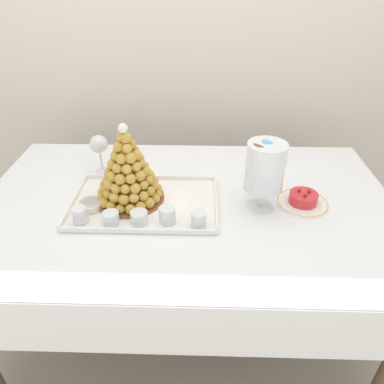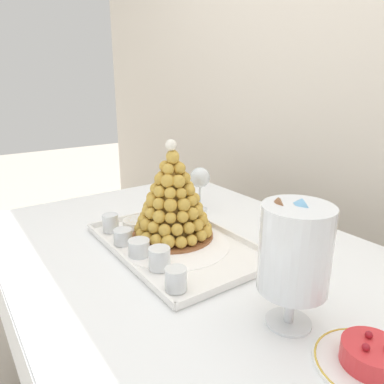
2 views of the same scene
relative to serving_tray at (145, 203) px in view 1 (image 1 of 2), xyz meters
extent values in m
plane|color=#B2A899|center=(0.16, 0.02, -0.73)|extent=(12.00, 12.00, 0.00)
cube|color=silver|center=(0.16, 0.85, 0.52)|extent=(4.80, 0.10, 2.50)
cylinder|color=brown|center=(-0.57, 0.44, -0.38)|extent=(0.04, 0.04, 0.71)
cylinder|color=brown|center=(0.89, 0.44, -0.38)|extent=(0.04, 0.04, 0.71)
cube|color=brown|center=(0.16, 0.02, -0.02)|extent=(1.58, 0.95, 0.02)
cube|color=white|center=(0.16, 0.02, -0.01)|extent=(1.64, 1.01, 0.00)
cube|color=white|center=(0.16, -0.48, -0.12)|extent=(1.64, 0.01, 0.22)
cube|color=white|center=(0.16, 0.53, -0.12)|extent=(1.64, 0.01, 0.22)
cube|color=white|center=(0.00, 0.00, 0.00)|extent=(0.55, 0.36, 0.01)
cube|color=white|center=(0.00, -0.18, 0.01)|extent=(0.55, 0.01, 0.02)
cube|color=white|center=(0.00, 0.18, 0.01)|extent=(0.55, 0.01, 0.02)
cube|color=white|center=(-0.28, 0.00, 0.01)|extent=(0.01, 0.36, 0.02)
cube|color=white|center=(0.28, 0.00, 0.01)|extent=(0.01, 0.36, 0.02)
cylinder|color=white|center=(0.00, 0.00, 0.00)|extent=(0.33, 0.33, 0.00)
cylinder|color=brown|center=(-0.06, 0.03, 0.01)|extent=(0.26, 0.26, 0.01)
cone|color=#AD8032|center=(-0.06, 0.03, 0.14)|extent=(0.18, 0.18, 0.27)
sphere|color=gold|center=(0.05, 0.03, 0.03)|extent=(0.03, 0.03, 0.03)
sphere|color=gold|center=(0.04, 0.06, 0.03)|extent=(0.04, 0.04, 0.04)
sphere|color=gold|center=(0.02, 0.10, 0.03)|extent=(0.04, 0.04, 0.04)
sphere|color=gold|center=(-0.01, 0.12, 0.03)|extent=(0.04, 0.04, 0.04)
sphere|color=gold|center=(-0.04, 0.13, 0.03)|extent=(0.04, 0.04, 0.04)
sphere|color=gold|center=(-0.08, 0.13, 0.03)|extent=(0.04, 0.04, 0.04)
sphere|color=gold|center=(-0.11, 0.12, 0.03)|extent=(0.04, 0.04, 0.04)
sphere|color=gold|center=(-0.14, 0.10, 0.03)|extent=(0.03, 0.03, 0.03)
sphere|color=gold|center=(-0.16, 0.06, 0.03)|extent=(0.04, 0.04, 0.04)
sphere|color=gold|center=(-0.17, 0.03, 0.03)|extent=(0.04, 0.04, 0.04)
sphere|color=gold|center=(-0.16, -0.01, 0.03)|extent=(0.04, 0.04, 0.04)
sphere|color=gold|center=(-0.14, -0.04, 0.03)|extent=(0.04, 0.04, 0.04)
sphere|color=gold|center=(-0.11, -0.07, 0.03)|extent=(0.04, 0.04, 0.04)
sphere|color=gold|center=(-0.08, -0.08, 0.03)|extent=(0.03, 0.03, 0.03)
sphere|color=gold|center=(-0.04, -0.08, 0.03)|extent=(0.04, 0.04, 0.04)
sphere|color=gold|center=(-0.01, -0.07, 0.03)|extent=(0.04, 0.04, 0.04)
sphere|color=gold|center=(0.02, -0.04, 0.03)|extent=(0.04, 0.04, 0.04)
sphere|color=gold|center=(0.04, -0.01, 0.03)|extent=(0.04, 0.04, 0.04)
sphere|color=gold|center=(0.03, 0.06, 0.06)|extent=(0.04, 0.04, 0.04)
sphere|color=gold|center=(0.01, 0.09, 0.06)|extent=(0.04, 0.04, 0.04)
sphere|color=gold|center=(-0.02, 0.11, 0.06)|extent=(0.04, 0.04, 0.04)
sphere|color=gold|center=(-0.06, 0.12, 0.06)|extent=(0.04, 0.04, 0.04)
sphere|color=gold|center=(-0.09, 0.12, 0.06)|extent=(0.04, 0.04, 0.04)
sphere|color=gold|center=(-0.12, 0.10, 0.06)|extent=(0.04, 0.04, 0.04)
sphere|color=gold|center=(-0.14, 0.07, 0.06)|extent=(0.04, 0.04, 0.04)
sphere|color=gold|center=(-0.15, 0.03, 0.06)|extent=(0.04, 0.04, 0.04)
sphere|color=gold|center=(-0.15, -0.01, 0.06)|extent=(0.04, 0.04, 0.04)
sphere|color=gold|center=(-0.13, -0.04, 0.06)|extent=(0.04, 0.04, 0.04)
sphere|color=gold|center=(-0.10, -0.06, 0.06)|extent=(0.04, 0.04, 0.04)
sphere|color=gold|center=(-0.06, -0.07, 0.06)|extent=(0.04, 0.04, 0.04)
sphere|color=gold|center=(-0.03, -0.06, 0.07)|extent=(0.04, 0.04, 0.04)
sphere|color=gold|center=(0.00, -0.04, 0.06)|extent=(0.04, 0.04, 0.04)
sphere|color=gold|center=(0.03, -0.01, 0.06)|extent=(0.04, 0.04, 0.04)
sphere|color=gold|center=(0.03, 0.02, 0.06)|extent=(0.04, 0.04, 0.04)
sphere|color=gold|center=(0.00, 0.08, 0.10)|extent=(0.04, 0.04, 0.04)
sphere|color=gold|center=(-0.03, 0.10, 0.10)|extent=(0.03, 0.03, 0.03)
sphere|color=gold|center=(-0.06, 0.11, 0.10)|extent=(0.04, 0.04, 0.04)
sphere|color=gold|center=(-0.10, 0.10, 0.10)|extent=(0.03, 0.03, 0.03)
sphere|color=gold|center=(-0.12, 0.08, 0.10)|extent=(0.03, 0.03, 0.03)
sphere|color=gold|center=(-0.14, 0.04, 0.10)|extent=(0.04, 0.04, 0.04)
sphere|color=gold|center=(-0.14, 0.01, 0.10)|extent=(0.04, 0.04, 0.04)
sphere|color=gold|center=(-0.12, -0.02, 0.10)|extent=(0.04, 0.04, 0.04)
sphere|color=gold|center=(-0.09, -0.05, 0.10)|extent=(0.04, 0.04, 0.04)
sphere|color=gold|center=(-0.06, -0.05, 0.10)|extent=(0.04, 0.04, 0.04)
sphere|color=gold|center=(-0.02, -0.04, 0.10)|extent=(0.04, 0.04, 0.04)
sphere|color=gold|center=(0.00, -0.02, 0.10)|extent=(0.04, 0.04, 0.04)
sphere|color=gold|center=(0.02, 0.01, 0.10)|extent=(0.04, 0.04, 0.04)
sphere|color=gold|center=(0.02, 0.05, 0.10)|extent=(0.04, 0.04, 0.04)
sphere|color=gold|center=(-0.03, 0.08, 0.13)|extent=(0.04, 0.04, 0.04)
sphere|color=gold|center=(-0.06, 0.09, 0.13)|extent=(0.04, 0.04, 0.04)
sphere|color=gold|center=(-0.10, 0.08, 0.13)|extent=(0.04, 0.04, 0.04)
sphere|color=gold|center=(-0.12, 0.05, 0.13)|extent=(0.04, 0.04, 0.04)
sphere|color=gold|center=(-0.12, 0.01, 0.13)|extent=(0.04, 0.04, 0.04)
sphere|color=gold|center=(-0.11, -0.02, 0.13)|extent=(0.04, 0.04, 0.04)
sphere|color=gold|center=(-0.07, -0.04, 0.13)|extent=(0.04, 0.04, 0.04)
sphere|color=gold|center=(-0.04, -0.04, 0.13)|extent=(0.04, 0.04, 0.04)
sphere|color=gold|center=(-0.01, -0.01, 0.13)|extent=(0.04, 0.04, 0.04)
sphere|color=gold|center=(0.01, 0.02, 0.13)|extent=(0.04, 0.04, 0.04)
sphere|color=gold|center=(0.00, 0.06, 0.13)|extent=(0.04, 0.04, 0.04)
sphere|color=gold|center=(-0.05, 0.08, 0.16)|extent=(0.04, 0.04, 0.04)
sphere|color=gold|center=(-0.09, 0.07, 0.16)|extent=(0.04, 0.04, 0.04)
sphere|color=gold|center=(-0.11, 0.04, 0.16)|extent=(0.04, 0.04, 0.04)
sphere|color=gold|center=(-0.11, 0.01, 0.17)|extent=(0.04, 0.04, 0.04)
sphere|color=gold|center=(-0.09, -0.02, 0.16)|extent=(0.04, 0.04, 0.04)
sphere|color=gold|center=(-0.05, -0.02, 0.16)|extent=(0.04, 0.04, 0.04)
sphere|color=gold|center=(-0.02, -0.01, 0.17)|extent=(0.04, 0.04, 0.04)
sphere|color=gold|center=(-0.01, 0.03, 0.16)|extent=(0.03, 0.03, 0.03)
sphere|color=gold|center=(-0.02, 0.06, 0.16)|extent=(0.04, 0.04, 0.04)
sphere|color=gold|center=(-0.07, 0.07, 0.20)|extent=(0.04, 0.04, 0.04)
sphere|color=gold|center=(-0.09, 0.05, 0.20)|extent=(0.04, 0.04, 0.04)
sphere|color=gold|center=(-0.09, 0.01, 0.20)|extent=(0.04, 0.04, 0.04)
sphere|color=gold|center=(-0.07, -0.01, 0.20)|extent=(0.04, 0.04, 0.04)
sphere|color=gold|center=(-0.04, 0.00, 0.20)|extent=(0.04, 0.04, 0.04)
sphere|color=gold|center=(-0.02, 0.03, 0.20)|extent=(0.04, 0.04, 0.04)
sphere|color=gold|center=(-0.03, 0.06, 0.20)|extent=(0.04, 0.04, 0.04)
sphere|color=gold|center=(-0.07, 0.05, 0.23)|extent=(0.04, 0.04, 0.04)
sphere|color=gold|center=(-0.08, 0.01, 0.23)|extent=(0.04, 0.04, 0.04)
sphere|color=gold|center=(-0.05, 0.01, 0.23)|extent=(0.04, 0.04, 0.04)
sphere|color=gold|center=(-0.04, 0.04, 0.23)|extent=(0.04, 0.04, 0.04)
sphere|color=gold|center=(-0.07, 0.03, 0.26)|extent=(0.04, 0.04, 0.04)
sphere|color=gold|center=(-0.05, 0.02, 0.26)|extent=(0.04, 0.04, 0.04)
sphere|color=white|center=(-0.06, 0.03, 0.30)|extent=(0.04, 0.04, 0.04)
cylinder|color=silver|center=(-0.21, -0.12, 0.03)|extent=(0.05, 0.05, 0.06)
cylinder|color=brown|center=(-0.21, -0.12, 0.02)|extent=(0.05, 0.05, 0.02)
cylinder|color=#8C603D|center=(-0.21, -0.12, 0.04)|extent=(0.05, 0.05, 0.02)
sphere|color=brown|center=(-0.22, -0.13, 0.05)|extent=(0.01, 0.01, 0.01)
cylinder|color=silver|center=(-0.10, -0.13, 0.03)|extent=(0.06, 0.06, 0.05)
cylinder|color=#F4EAC6|center=(-0.10, -0.13, 0.01)|extent=(0.05, 0.05, 0.02)
cylinder|color=white|center=(-0.10, -0.13, 0.03)|extent=(0.05, 0.05, 0.01)
sphere|color=brown|center=(-0.11, -0.13, 0.04)|extent=(0.02, 0.02, 0.02)
cylinder|color=silver|center=(0.00, -0.13, 0.03)|extent=(0.06, 0.06, 0.05)
cylinder|color=brown|center=(0.00, -0.13, 0.01)|extent=(0.06, 0.06, 0.02)
cylinder|color=#8C603D|center=(0.00, -0.13, 0.03)|extent=(0.06, 0.06, 0.01)
sphere|color=brown|center=(0.01, -0.13, 0.04)|extent=(0.02, 0.02, 0.02)
cylinder|color=silver|center=(0.10, -0.12, 0.03)|extent=(0.06, 0.06, 0.06)
cylinder|color=brown|center=(0.10, -0.12, 0.02)|extent=(0.05, 0.05, 0.02)
cylinder|color=#8C603D|center=(0.10, -0.12, 0.04)|extent=(0.05, 0.05, 0.02)
sphere|color=brown|center=(0.09, -0.12, 0.05)|extent=(0.02, 0.02, 0.02)
cylinder|color=silver|center=(0.21, -0.13, 0.03)|extent=(0.05, 0.05, 0.06)
cylinder|color=brown|center=(0.21, -0.13, 0.01)|extent=(0.05, 0.05, 0.02)
cylinder|color=#8C603D|center=(0.21, -0.13, 0.03)|extent=(0.05, 0.05, 0.02)
sphere|color=brown|center=(0.20, -0.13, 0.05)|extent=(0.02, 0.02, 0.02)
cylinder|color=white|center=(-0.20, -0.03, 0.01)|extent=(0.09, 0.09, 0.02)
cylinder|color=#F2CC59|center=(-0.20, -0.03, 0.02)|extent=(0.08, 0.08, 0.00)
cylinder|color=white|center=(0.45, 0.00, 0.00)|extent=(0.10, 0.10, 0.01)
cylinder|color=white|center=(0.45, 0.00, 0.04)|extent=(0.02, 0.02, 0.08)
cylinder|color=white|center=(0.45, 0.00, 0.17)|extent=(0.14, 0.14, 0.18)
cylinder|color=#F9A54C|center=(0.47, -0.01, 0.10)|extent=(0.06, 0.06, 0.05)
cylinder|color=yellow|center=(0.42, 0.03, 0.10)|extent=(0.06, 0.05, 0.06)
cylinder|color=#72B2E0|center=(0.42, -0.03, 0.10)|extent=(0.06, 0.05, 0.05)
cylinder|color=yellow|center=(0.46, 0.00, 0.12)|extent=(0.06, 0.05, 0.05)
cylinder|color=#72B2E0|center=(0.43, 0.02, 0.12)|extent=(0.07, 0.05, 0.07)
cylinder|color=#F9A54C|center=(0.41, -0.02, 0.12)|extent=(0.05, 0.05, 0.05)
cylinder|color=brown|center=(0.46, -0.03, 0.12)|extent=(0.06, 0.05, 0.05)
cylinder|color=#E54C47|center=(0.45, 0.04, 0.15)|extent=(0.05, 0.05, 0.04)
cylinder|color=brown|center=(0.41, -0.01, 0.15)|extent=(0.06, 0.05, 0.06)
cylinder|color=brown|center=(0.46, -0.03, 0.15)|extent=(0.06, 0.05, 0.06)
cylinder|color=yellow|center=(0.45, 0.03, 0.17)|extent=(0.06, 0.05, 0.04)
cylinder|color=#72B2E0|center=(0.41, -0.02, 0.17)|extent=(0.06, 0.06, 0.06)
cylinder|color=brown|center=(0.47, -0.01, 0.17)|extent=(0.07, 0.06, 0.07)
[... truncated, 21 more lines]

